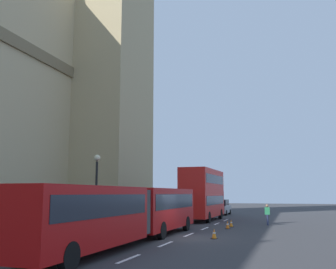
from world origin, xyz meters
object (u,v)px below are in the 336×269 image
traffic_cone_east (231,223)px  double_decker_bus (203,192)px  traffic_cone_middle (228,225)px  pedestrian_near_cones (267,214)px  sedan_lead (221,207)px  traffic_cone_west (214,234)px  street_lamp (96,187)px  articulated_bus (128,209)px

traffic_cone_east → double_decker_bus: bearing=30.5°
traffic_cone_middle → pedestrian_near_cones: 4.93m
double_decker_bus → traffic_cone_east: size_ratio=15.90×
sedan_lead → traffic_cone_middle: bearing=-168.2°
traffic_cone_middle → traffic_cone_west: bearing=-177.5°
traffic_cone_west → traffic_cone_east: same height
traffic_cone_middle → pedestrian_near_cones: (4.11, -2.64, 0.63)m
street_lamp → pedestrian_near_cones: bearing=-49.0°
traffic_cone_west → traffic_cone_east: (8.04, 0.26, 0.00)m
double_decker_bus → traffic_cone_middle: bearing=-155.0°
traffic_cone_middle → street_lamp: street_lamp is taller
sedan_lead → traffic_cone_west: (-24.34, -4.02, -0.63)m
traffic_cone_middle → double_decker_bus: bearing=25.0°
traffic_cone_west → traffic_cone_east: 8.05m
traffic_cone_east → street_lamp: (-6.88, 8.17, 2.77)m
street_lamp → traffic_cone_middle: bearing=-57.1°
street_lamp → traffic_cone_east: bearing=-49.9°
double_decker_bus → street_lamp: (-13.10, 4.50, 0.35)m
double_decker_bus → sedan_lead: (10.08, 0.10, -1.79)m
traffic_cone_west → pedestrian_near_cones: (10.54, -2.36, 0.63)m
traffic_cone_west → pedestrian_near_cones: size_ratio=0.34×
articulated_bus → traffic_cone_west: (3.37, -3.92, -1.46)m
traffic_cone_middle → sedan_lead: bearing=11.8°
traffic_cone_west → street_lamp: bearing=82.2°
traffic_cone_east → street_lamp: size_ratio=0.11×
pedestrian_near_cones → traffic_cone_east: bearing=133.7°
articulated_bus → pedestrian_near_cones: 15.29m
pedestrian_near_cones → double_decker_bus: bearing=59.4°
double_decker_bus → sedan_lead: double_decker_bus is taller
double_decker_bus → pedestrian_near_cones: size_ratio=5.46×
sedan_lead → street_lamp: 23.70m
sedan_lead → double_decker_bus: bearing=-179.4°
traffic_cone_west → articulated_bus: bearing=130.7°
traffic_cone_west → street_lamp: (1.16, 8.43, 2.77)m
pedestrian_near_cones → articulated_bus: bearing=155.7°
articulated_bus → pedestrian_near_cones: bearing=-24.3°
street_lamp → double_decker_bus: bearing=-19.0°
traffic_cone_east → sedan_lead: bearing=13.0°
traffic_cone_east → pedestrian_near_cones: 3.68m
articulated_bus → traffic_cone_east: (11.42, -3.66, -1.46)m
sedan_lead → street_lamp: bearing=169.2°
sedan_lead → traffic_cone_east: sedan_lead is taller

